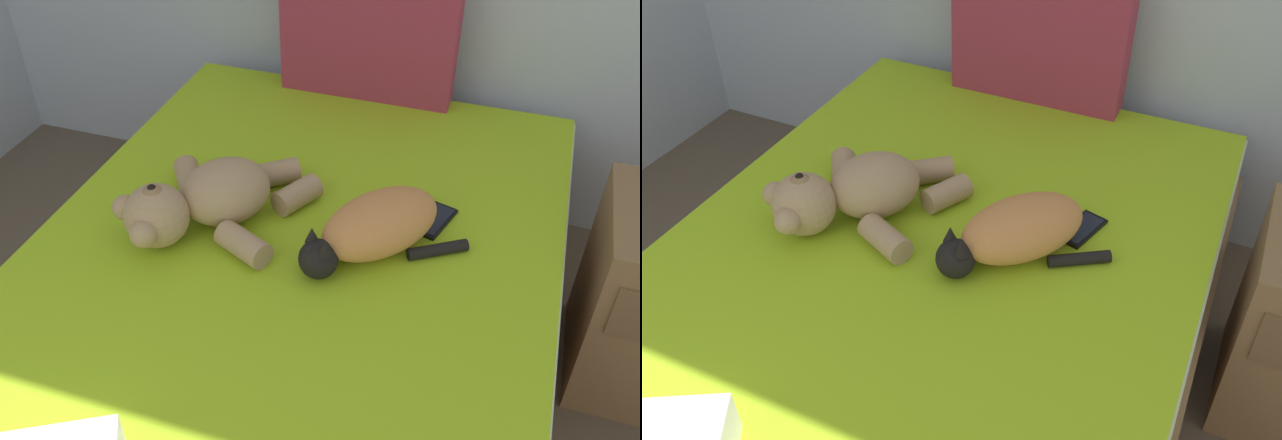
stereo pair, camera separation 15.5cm
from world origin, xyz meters
TOP-DOWN VIEW (x-y plane):
  - bed at (1.63, 2.61)m, footprint 1.40×2.08m
  - patterned_cushion at (1.59, 3.58)m, footprint 0.59×0.11m
  - cat at (1.83, 2.78)m, footprint 0.41×0.39m
  - teddy_bear at (1.38, 2.75)m, footprint 0.47×0.52m
  - cell_phone at (1.96, 2.94)m, footprint 0.11×0.16m

SIDE VIEW (x-z plane):
  - bed at x=1.63m, z-range 0.00..0.51m
  - cell_phone at x=1.96m, z-range 0.51..0.52m
  - cat at x=1.83m, z-range 0.51..0.66m
  - teddy_bear at x=1.38m, z-range 0.50..0.68m
  - patterned_cushion at x=1.59m, z-range 0.51..0.93m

